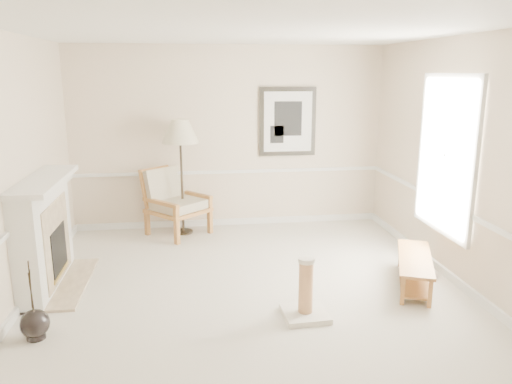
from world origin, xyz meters
TOP-DOWN VIEW (x-y plane):
  - ground at (0.00, 0.00)m, footprint 5.50×5.50m
  - room at (0.14, 0.08)m, footprint 5.04×5.54m
  - fireplace at (-2.34, 0.60)m, footprint 0.64×1.64m
  - floor_vase at (-2.15, -0.66)m, footprint 0.27×0.27m
  - armchair at (-0.92, 2.44)m, footprint 1.14×1.14m
  - floor_lamp at (-0.77, 2.40)m, footprint 0.74×0.74m
  - bench at (1.97, 0.02)m, footprint 0.82×1.29m
  - scratching_post at (0.50, -0.58)m, footprint 0.47×0.47m

SIDE VIEW (x-z plane):
  - ground at x=0.00m, z-range 0.00..0.00m
  - floor_vase at x=-2.15m, z-range -0.25..0.55m
  - scratching_post at x=0.50m, z-range -0.12..0.53m
  - bench at x=1.97m, z-range 0.06..0.42m
  - armchair at x=-0.92m, z-range 0.04..1.08m
  - fireplace at x=-2.34m, z-range -0.01..1.30m
  - floor_lamp at x=-0.77m, z-range 0.67..2.45m
  - room at x=0.14m, z-range 0.41..3.33m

